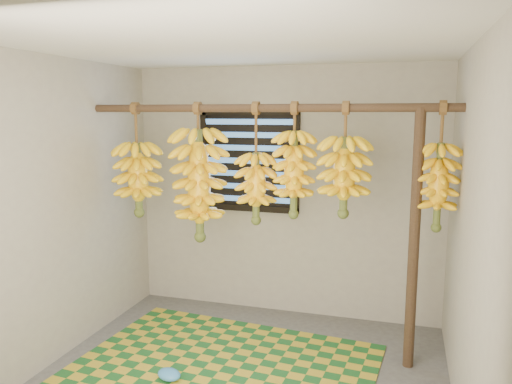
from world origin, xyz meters
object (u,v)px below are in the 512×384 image
(banana_bunch_a, at_px, (138,179))
(banana_bunch_f, at_px, (438,187))
(woven_mat, at_px, (218,372))
(plastic_bag, at_px, (169,374))
(banana_bunch_d, at_px, (294,174))
(support_post, at_px, (414,242))
(banana_bunch_c, at_px, (256,188))
(banana_bunch_e, at_px, (344,177))
(banana_bunch_b, at_px, (199,185))

(banana_bunch_a, height_order, banana_bunch_f, same)
(woven_mat, height_order, plastic_bag, plastic_bag)
(woven_mat, xyz_separation_m, banana_bunch_d, (0.45, 0.53, 1.48))
(support_post, distance_m, banana_bunch_f, 0.45)
(banana_bunch_a, distance_m, banana_bunch_c, 1.08)
(banana_bunch_f, bearing_deg, woven_mat, -160.92)
(banana_bunch_d, distance_m, banana_bunch_e, 0.39)
(support_post, distance_m, banana_bunch_b, 1.78)
(woven_mat, height_order, banana_bunch_a, banana_bunch_a)
(support_post, distance_m, banana_bunch_e, 0.72)
(support_post, relative_size, banana_bunch_f, 2.11)
(banana_bunch_c, bearing_deg, support_post, 0.00)
(woven_mat, xyz_separation_m, banana_bunch_b, (-0.36, 0.53, 1.36))
(banana_bunch_b, relative_size, banana_bunch_f, 1.22)
(banana_bunch_b, bearing_deg, banana_bunch_a, 180.00)
(banana_bunch_d, bearing_deg, banana_bunch_a, 180.00)
(banana_bunch_f, bearing_deg, banana_bunch_e, 180.00)
(banana_bunch_e, bearing_deg, banana_bunch_b, -180.00)
(banana_bunch_d, bearing_deg, banana_bunch_f, -0.00)
(banana_bunch_e, bearing_deg, plastic_bag, -147.31)
(banana_bunch_b, bearing_deg, banana_bunch_f, 0.00)
(banana_bunch_c, xyz_separation_m, banana_bunch_f, (1.39, -0.00, 0.07))
(support_post, distance_m, plastic_bag, 2.08)
(woven_mat, xyz_separation_m, plastic_bag, (-0.31, -0.21, 0.04))
(woven_mat, bearing_deg, banana_bunch_a, 150.47)
(woven_mat, height_order, banana_bunch_b, banana_bunch_b)
(plastic_bag, xyz_separation_m, banana_bunch_c, (0.45, 0.74, 1.31))
(plastic_bag, height_order, banana_bunch_d, banana_bunch_d)
(plastic_bag, bearing_deg, banana_bunch_e, 32.69)
(support_post, bearing_deg, banana_bunch_e, 180.00)
(banana_bunch_e, bearing_deg, banana_bunch_f, -0.00)
(banana_bunch_a, height_order, banana_bunch_d, same)
(banana_bunch_a, distance_m, banana_bunch_d, 1.39)
(banana_bunch_d, bearing_deg, banana_bunch_e, 0.00)
(support_post, height_order, banana_bunch_c, banana_bunch_c)
(banana_bunch_e, distance_m, banana_bunch_f, 0.69)
(banana_bunch_a, bearing_deg, woven_mat, -29.53)
(banana_bunch_b, relative_size, banana_bunch_d, 1.27)
(banana_bunch_c, bearing_deg, banana_bunch_e, 0.00)
(plastic_bag, bearing_deg, woven_mat, 34.45)
(banana_bunch_c, bearing_deg, plastic_bag, -121.16)
(plastic_bag, height_order, banana_bunch_a, banana_bunch_a)
(plastic_bag, xyz_separation_m, banana_bunch_e, (1.16, 0.74, 1.43))
(woven_mat, relative_size, banana_bunch_a, 2.33)
(support_post, bearing_deg, banana_bunch_c, 180.00)
(support_post, height_order, banana_bunch_f, banana_bunch_f)
(plastic_bag, relative_size, banana_bunch_a, 0.20)
(support_post, bearing_deg, banana_bunch_b, -180.00)
(support_post, relative_size, banana_bunch_e, 2.27)
(banana_bunch_e, bearing_deg, banana_bunch_c, 180.00)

